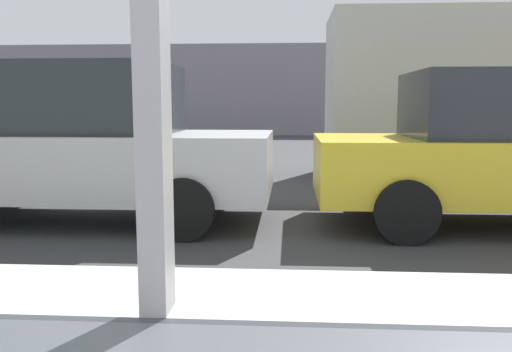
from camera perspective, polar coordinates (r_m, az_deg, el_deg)
name	(u,v)px	position (r m, az deg, el deg)	size (l,w,h in m)	color
ground_plane	(275,186)	(8.98, 2.07, -1.08)	(60.00, 60.00, 0.00)	#38383A
building_facade_far	(285,90)	(24.38, 3.14, 9.13)	(28.00, 1.20, 4.01)	gray
parked_car_silver	(80,144)	(6.56, -18.27, 3.29)	(4.40, 1.94, 1.82)	#BCBCC1
box_truck	(499,90)	(10.97, 24.44, 8.37)	(6.57, 2.44, 3.00)	beige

